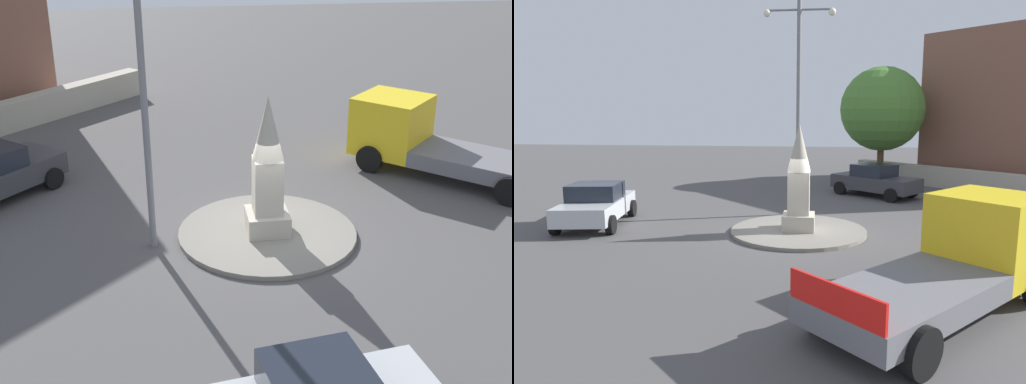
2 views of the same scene
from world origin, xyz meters
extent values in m
plane|color=#4F4C4C|center=(0.00, 0.00, 0.00)|extent=(80.00, 80.00, 0.00)
cylinder|color=gray|center=(0.00, 0.00, 0.06)|extent=(4.52, 4.52, 0.12)
cube|color=#B2AA99|center=(0.00, 0.00, 0.38)|extent=(1.05, 1.05, 0.53)
cube|color=#B2AA99|center=(0.00, 0.00, 1.36)|extent=(0.70, 0.70, 1.42)
cone|color=#B2AA99|center=(0.00, 0.00, 2.86)|extent=(0.77, 0.77, 1.57)
cylinder|color=slate|center=(-0.20, 2.85, 4.15)|extent=(0.16, 0.16, 8.31)
cylinder|color=slate|center=(-0.80, 2.85, 7.71)|extent=(1.20, 0.08, 0.08)
cylinder|color=slate|center=(0.40, 2.85, 7.71)|extent=(1.20, 0.08, 0.08)
sphere|color=#F2EACC|center=(-1.40, 2.85, 7.61)|extent=(0.28, 0.28, 0.28)
sphere|color=#F2EACC|center=(1.00, 2.85, 7.61)|extent=(0.28, 0.28, 0.28)
cube|color=#38383D|center=(3.29, 7.38, 0.64)|extent=(4.28, 4.00, 0.64)
cube|color=#1E232D|center=(3.22, 7.44, 1.25)|extent=(2.35, 2.34, 0.56)
cylinder|color=black|center=(1.62, 7.64, 0.32)|extent=(0.63, 0.58, 0.64)
cylinder|color=black|center=(2.76, 8.98, 0.32)|extent=(0.63, 0.58, 0.64)
cylinder|color=black|center=(3.82, 5.78, 0.32)|extent=(0.63, 0.58, 0.64)
cylinder|color=black|center=(4.95, 7.12, 0.32)|extent=(0.63, 0.58, 0.64)
cube|color=#B7BABF|center=(-7.25, 0.29, 0.62)|extent=(2.38, 4.09, 0.61)
cube|color=#1E232D|center=(-7.25, 0.34, 1.21)|extent=(1.88, 1.78, 0.57)
cylinder|color=black|center=(-6.14, -0.90, 0.32)|extent=(0.32, 0.67, 0.64)
cylinder|color=black|center=(-7.93, -1.18, 0.32)|extent=(0.32, 0.67, 0.64)
cylinder|color=black|center=(-6.56, 1.76, 0.32)|extent=(0.32, 0.67, 0.64)
cylinder|color=black|center=(-8.35, 1.48, 0.32)|extent=(0.32, 0.67, 0.64)
cube|color=yellow|center=(4.43, -4.67, 1.32)|extent=(2.88, 2.88, 1.80)
cube|color=slate|center=(2.36, -6.83, 0.66)|extent=(4.22, 4.27, 0.47)
cube|color=red|center=(1.00, -8.24, 1.14)|extent=(1.45, 1.40, 0.50)
cylinder|color=black|center=(3.82, -3.84, 0.42)|extent=(0.78, 0.80, 0.84)
cylinder|color=black|center=(0.83, -6.95, 0.42)|extent=(0.78, 0.80, 0.84)
cylinder|color=black|center=(2.30, -8.36, 0.42)|extent=(0.78, 0.80, 0.84)
cube|color=#B2AA99|center=(8.70, 9.00, 0.54)|extent=(11.55, 11.19, 1.08)
cylinder|color=brown|center=(4.04, 12.11, 1.26)|extent=(0.38, 0.38, 2.52)
sphere|color=#4C7F33|center=(4.04, 12.11, 4.18)|extent=(4.74, 4.74, 4.74)
camera|label=1|loc=(-14.79, 2.36, 7.80)|focal=46.42mm
camera|label=2|loc=(0.80, -15.00, 3.96)|focal=32.37mm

